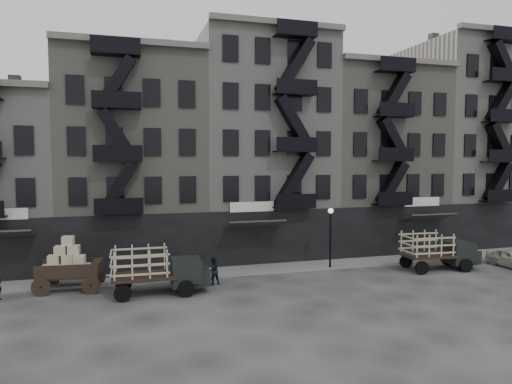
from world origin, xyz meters
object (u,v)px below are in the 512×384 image
object	(u,v)px
stake_truck_west	(158,267)
pedestrian_mid	(213,271)
wagon	(68,260)
stake_truck_east	(438,248)
car_east	(512,259)

from	to	relation	value
stake_truck_west	pedestrian_mid	world-z (taller)	stake_truck_west
wagon	pedestrian_mid	distance (m)	8.46
stake_truck_east	car_east	distance (m)	5.62
stake_truck_west	stake_truck_east	xyz separation A→B (m)	(19.08, 0.40, -0.03)
wagon	stake_truck_east	world-z (taller)	wagon
stake_truck_east	stake_truck_west	bearing A→B (deg)	-174.50
wagon	stake_truck_west	distance (m)	5.39
wagon	stake_truck_east	distance (m)	24.10
stake_truck_east	wagon	bearing A→B (deg)	-179.73
wagon	car_east	xyz separation A→B (m)	(29.51, -2.60, -1.16)
stake_truck_west	car_east	bearing A→B (deg)	-0.13
wagon	car_east	distance (m)	29.65
wagon	pedestrian_mid	world-z (taller)	wagon
pedestrian_mid	wagon	bearing A→B (deg)	-16.63
wagon	stake_truck_east	size ratio (longest dim) A/B	0.72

